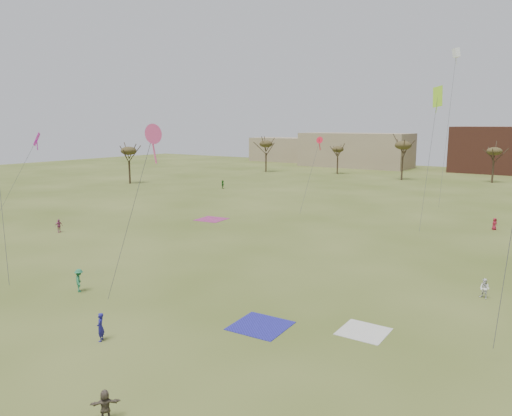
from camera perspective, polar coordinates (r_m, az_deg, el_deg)
The scene contains 16 objects.
ground at distance 34.72m, azimuth -11.60°, elevation -11.81°, with size 260.00×260.00×0.00m, color #3E4E18.
flyer_near_center at distance 39.86m, azimuth -20.04°, elevation -7.99°, with size 1.15×0.66×1.79m, color #27774D.
flyer_near_right at distance 30.91m, azimuth -17.79°, elevation -13.16°, with size 0.63×0.41×1.72m, color navy.
spectator_fore_c at distance 23.59m, azimuth -17.28°, elevation -21.21°, with size 1.29×0.41×1.39m, color brown.
spectator_mid_d at distance 62.10m, azimuth -22.14°, elevation -1.94°, with size 0.92×0.38×1.58m, color #A7457A.
spectator_mid_e at distance 39.90m, azimuth 25.24°, elevation -8.55°, with size 0.72×0.56×1.49m, color white.
flyer_far_a at distance 97.11m, azimuth -3.93°, elevation 2.79°, with size 1.51×0.48×1.63m, color #2A6C24.
flyer_far_b at distance 65.59m, azimuth 26.20°, elevation -1.69°, with size 0.72×0.47×1.47m, color maroon.
blanket_blue at distance 31.80m, azimuth 0.53°, elevation -13.67°, with size 3.38×3.38×0.03m, color #242296.
blanket_cream at distance 31.71m, azimuth 12.52°, elevation -13.99°, with size 2.82×2.82×0.03m, color silver.
blanket_plum at distance 65.66m, azimuth -5.24°, elevation -1.34°, with size 3.62×3.62×0.03m, color #9D306D.
kites_aloft at distance 52.31m, azimuth 14.34°, elevation 14.30°, with size 63.81×58.69×24.48m.
tree_line at distance 104.75m, azimuth 20.14°, elevation 6.18°, with size 117.44×49.32×8.91m.
building_tan at distance 149.28m, azimuth 11.61°, elevation 6.69°, with size 32.00×14.00×10.00m, color #937F60.
building_brick at distance 143.45m, azimuth 27.37°, elevation 6.08°, with size 26.00×16.00×12.00m, color brown.
building_tan_west at distance 169.36m, azimuth 3.13°, elevation 6.88°, with size 20.00×12.00×8.00m, color #937F60.
Camera 1 is at (23.59, -22.08, 12.69)m, focal length 34.09 mm.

